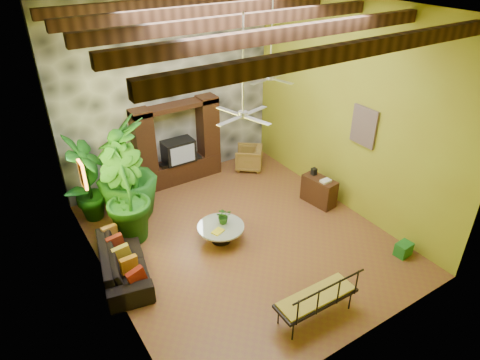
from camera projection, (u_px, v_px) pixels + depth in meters
ground at (240, 237)px, 9.91m from camera, size 7.00×7.00×0.00m
ceiling at (240, 7)px, 7.38m from camera, size 6.00×7.00×0.02m
back_wall at (168, 91)px, 11.18m from camera, size 6.00×0.02×5.00m
left_wall at (92, 179)px, 7.24m from camera, size 0.02×7.00×5.00m
right_wall at (347, 110)px, 10.05m from camera, size 0.02×7.00×5.00m
stone_accent_wall at (169, 92)px, 11.14m from camera, size 5.98×0.10×4.98m
ceiling_beams at (240, 21)px, 7.49m from camera, size 5.95×5.36×0.22m
entertainment_center at (178, 149)px, 11.69m from camera, size 2.40×0.55×2.30m
ceiling_fan_front at (243, 104)px, 7.80m from camera, size 1.28×1.28×1.86m
ceiling_fan_back at (270, 69)px, 9.81m from camera, size 1.28×1.28×1.86m
wall_art_mask at (82, 175)px, 8.19m from camera, size 0.06×0.32×0.55m
wall_art_painting at (364, 126)px, 9.69m from camera, size 0.06×0.70×0.90m
sofa at (123, 260)px, 8.73m from camera, size 1.29×2.34×0.65m
wicker_armchair at (249, 158)px, 12.60m from camera, size 1.05×1.05×0.69m
tall_plant_a at (87, 179)px, 9.98m from camera, size 1.30×1.43×2.25m
tall_plant_b at (124, 195)px, 9.40m from camera, size 1.29×1.45×2.21m
tall_plant_c at (125, 170)px, 10.05m from camera, size 1.72×1.72×2.54m
coffee_table at (221, 231)px, 9.68m from camera, size 1.06×1.06×0.40m
centerpiece_plant at (224, 216)px, 9.63m from camera, size 0.43×0.40×0.39m
yellow_tray at (218, 231)px, 9.41m from camera, size 0.32×0.27×0.03m
iron_bench at (319, 297)px, 7.57m from camera, size 1.58×0.59×0.57m
side_console at (319, 191)px, 10.98m from camera, size 0.53×0.95×0.72m
green_bin at (403, 249)px, 9.29m from camera, size 0.37×0.29×0.31m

